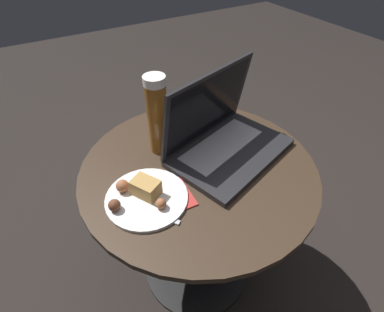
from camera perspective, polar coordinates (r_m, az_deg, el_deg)
ground_plane at (r=1.30m, az=0.88°, el=-20.28°), size 6.00×6.00×0.00m
table at (r=0.98m, az=1.11°, el=-9.38°), size 0.67×0.67×0.56m
napkin at (r=0.77m, az=-5.82°, el=-8.39°), size 0.16×0.12×0.00m
laptop at (r=0.88m, az=5.89°, el=3.64°), size 0.40×0.32×0.24m
beer_glass at (r=0.85m, az=-6.61°, el=7.65°), size 0.06×0.06×0.24m
snack_plate at (r=0.77m, az=-9.11°, el=-7.40°), size 0.21×0.21×0.05m
fork at (r=0.75m, az=-9.29°, el=-10.28°), size 0.12×0.14×0.00m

